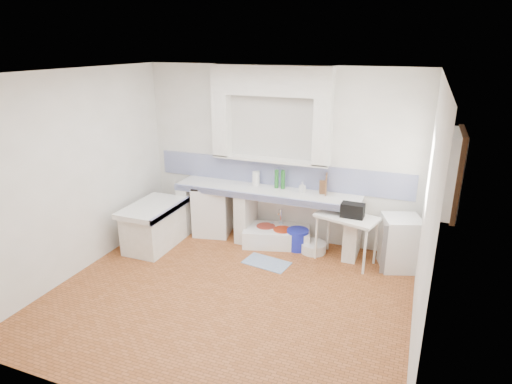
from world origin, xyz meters
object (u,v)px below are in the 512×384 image
(side_table, at_px, (346,239))
(fridge, at_px, (400,243))
(sink, at_px, (276,237))
(stove, at_px, (213,210))

(side_table, height_order, fridge, fridge)
(sink, relative_size, side_table, 1.21)
(sink, distance_m, side_table, 1.18)
(fridge, bearing_deg, side_table, 168.28)
(sink, bearing_deg, side_table, -24.86)
(stove, relative_size, sink, 0.79)
(sink, xyz_separation_m, side_table, (1.14, -0.19, 0.24))
(side_table, bearing_deg, stove, -169.33)
(stove, distance_m, sink, 1.19)
(side_table, distance_m, fridge, 0.77)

